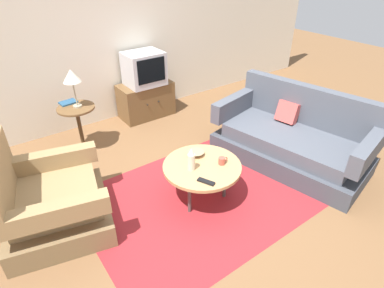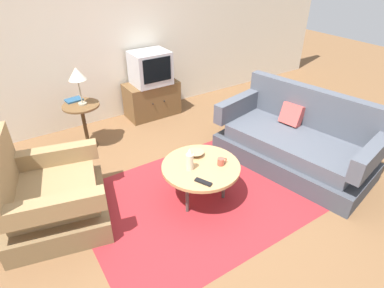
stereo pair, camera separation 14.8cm
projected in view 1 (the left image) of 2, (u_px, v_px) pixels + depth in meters
name	position (u px, v px, depth m)	size (l,w,h in m)	color
ground_plane	(192.00, 202.00, 3.45)	(16.00, 16.00, 0.00)	brown
back_wall	(89.00, 32.00, 4.44)	(9.00, 0.12, 2.70)	beige
area_rug	(201.00, 197.00, 3.51)	(2.47, 1.83, 0.00)	maroon
armchair	(49.00, 203.00, 2.99)	(1.13, 1.17, 0.95)	brown
couch	(292.00, 140.00, 3.99)	(1.27, 2.00, 0.91)	#3E424B
coffee_table	(202.00, 167.00, 3.30)	(0.82, 0.82, 0.44)	tan
side_table	(78.00, 120.00, 4.13)	(0.47, 0.47, 0.63)	brown
tv_stand	(146.00, 100.00, 5.09)	(0.84, 0.47, 0.55)	brown
television	(144.00, 69.00, 4.80)	(0.56, 0.46, 0.50)	#B7B7BC
table_lamp	(71.00, 77.00, 3.84)	(0.22, 0.22, 0.49)	#9E937A
vase	(191.00, 159.00, 3.16)	(0.08, 0.08, 0.25)	beige
mug	(222.00, 161.00, 3.28)	(0.11, 0.07, 0.08)	#B74C3D
bowl	(196.00, 153.00, 3.43)	(0.18, 0.18, 0.05)	tan
tv_remote_dark	(206.00, 182.00, 3.03)	(0.12, 0.18, 0.02)	black
book	(68.00, 102.00, 4.13)	(0.23, 0.18, 0.02)	navy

